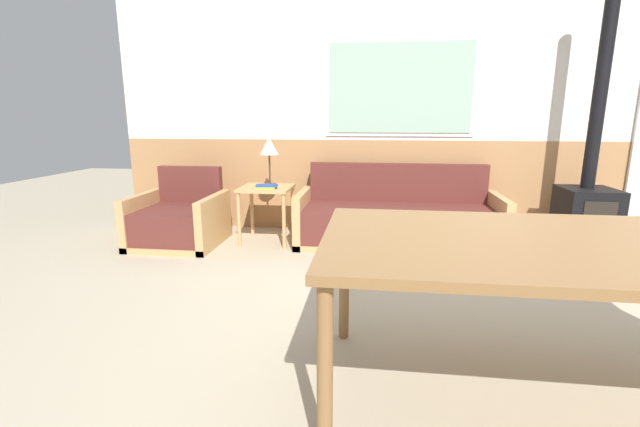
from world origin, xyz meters
name	(u,v)px	position (x,y,z in m)	size (l,w,h in m)	color
ground_plane	(488,354)	(0.00, 0.00, 0.00)	(16.00, 16.00, 0.00)	#B2A58C
wall_back	(436,111)	(-0.02, 2.63, 1.36)	(7.20, 0.09, 2.70)	#AD7A4C
couch	(397,221)	(-0.42, 2.09, 0.25)	(2.05, 0.78, 0.81)	tan
armchair	(179,222)	(-2.66, 1.83, 0.23)	(0.85, 0.81, 0.77)	tan
side_table	(266,196)	(-1.78, 2.04, 0.48)	(0.53, 0.53, 0.59)	tan
table_lamp	(269,148)	(-1.76, 2.13, 0.98)	(0.20, 0.20, 0.51)	#4C3823
book_stack	(266,186)	(-1.75, 1.94, 0.61)	(0.23, 0.15, 0.04)	gold
dining_table	(575,255)	(0.20, -0.39, 0.72)	(2.16, 1.09, 0.78)	olive
wood_stove	(589,192)	(1.37, 2.06, 0.59)	(0.47, 0.50, 2.57)	black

